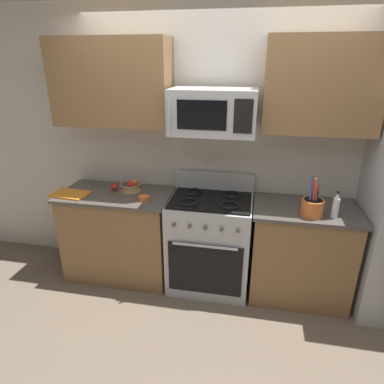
{
  "coord_description": "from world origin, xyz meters",
  "views": [
    {
      "loc": [
        0.36,
        -2.08,
        2.12
      ],
      "look_at": [
        -0.15,
        0.56,
        1.03
      ],
      "focal_mm": 30.86,
      "sensor_mm": 36.0,
      "label": 1
    }
  ],
  "objects_px": {
    "fruit_basket": "(131,186)",
    "prep_bowl": "(144,198)",
    "microwave": "(213,112)",
    "range_oven": "(210,242)",
    "utensil_crock": "(312,207)",
    "bottle_vinegar": "(336,206)",
    "cutting_board": "(70,194)",
    "apple_loose": "(114,187)"
  },
  "relations": [
    {
      "from": "range_oven",
      "to": "prep_bowl",
      "type": "bearing_deg",
      "value": -170.14
    },
    {
      "from": "prep_bowl",
      "to": "bottle_vinegar",
      "type": "bearing_deg",
      "value": -1.66
    },
    {
      "from": "apple_loose",
      "to": "bottle_vinegar",
      "type": "height_order",
      "value": "bottle_vinegar"
    },
    {
      "from": "microwave",
      "to": "prep_bowl",
      "type": "xyz_separation_m",
      "value": [
        -0.6,
        -0.13,
        -0.78
      ]
    },
    {
      "from": "utensil_crock",
      "to": "apple_loose",
      "type": "relative_size",
      "value": 4.79
    },
    {
      "from": "range_oven",
      "to": "bottle_vinegar",
      "type": "xyz_separation_m",
      "value": [
        1.04,
        -0.15,
        0.54
      ]
    },
    {
      "from": "utensil_crock",
      "to": "apple_loose",
      "type": "bearing_deg",
      "value": 173.01
    },
    {
      "from": "range_oven",
      "to": "apple_loose",
      "type": "bearing_deg",
      "value": 175.61
    },
    {
      "from": "microwave",
      "to": "apple_loose",
      "type": "height_order",
      "value": "microwave"
    },
    {
      "from": "fruit_basket",
      "to": "prep_bowl",
      "type": "height_order",
      "value": "fruit_basket"
    },
    {
      "from": "cutting_board",
      "to": "fruit_basket",
      "type": "bearing_deg",
      "value": 22.66
    },
    {
      "from": "fruit_basket",
      "to": "cutting_board",
      "type": "distance_m",
      "value": 0.58
    },
    {
      "from": "apple_loose",
      "to": "bottle_vinegar",
      "type": "bearing_deg",
      "value": -6.44
    },
    {
      "from": "microwave",
      "to": "fruit_basket",
      "type": "height_order",
      "value": "microwave"
    },
    {
      "from": "microwave",
      "to": "cutting_board",
      "type": "xyz_separation_m",
      "value": [
        -1.34,
        -0.15,
        -0.79
      ]
    },
    {
      "from": "cutting_board",
      "to": "prep_bowl",
      "type": "distance_m",
      "value": 0.73
    },
    {
      "from": "range_oven",
      "to": "cutting_board",
      "type": "bearing_deg",
      "value": -174.79
    },
    {
      "from": "apple_loose",
      "to": "prep_bowl",
      "type": "relative_size",
      "value": 0.67
    },
    {
      "from": "range_oven",
      "to": "bottle_vinegar",
      "type": "height_order",
      "value": "bottle_vinegar"
    },
    {
      "from": "range_oven",
      "to": "fruit_basket",
      "type": "relative_size",
      "value": 5.15
    },
    {
      "from": "range_oven",
      "to": "fruit_basket",
      "type": "height_order",
      "value": "range_oven"
    },
    {
      "from": "range_oven",
      "to": "utensil_crock",
      "type": "bearing_deg",
      "value": -9.9
    },
    {
      "from": "fruit_basket",
      "to": "bottle_vinegar",
      "type": "relative_size",
      "value": 0.92
    },
    {
      "from": "utensil_crock",
      "to": "prep_bowl",
      "type": "bearing_deg",
      "value": 178.24
    },
    {
      "from": "apple_loose",
      "to": "fruit_basket",
      "type": "bearing_deg",
      "value": 8.37
    },
    {
      "from": "apple_loose",
      "to": "bottle_vinegar",
      "type": "distance_m",
      "value": 2.03
    },
    {
      "from": "microwave",
      "to": "cutting_board",
      "type": "distance_m",
      "value": 1.56
    },
    {
      "from": "bottle_vinegar",
      "to": "fruit_basket",
      "type": "bearing_deg",
      "value": 172.22
    },
    {
      "from": "microwave",
      "to": "fruit_basket",
      "type": "relative_size",
      "value": 3.38
    },
    {
      "from": "prep_bowl",
      "to": "cutting_board",
      "type": "bearing_deg",
      "value": -178.68
    },
    {
      "from": "fruit_basket",
      "to": "utensil_crock",
      "type": "bearing_deg",
      "value": -8.52
    },
    {
      "from": "range_oven",
      "to": "microwave",
      "type": "bearing_deg",
      "value": 90.07
    },
    {
      "from": "apple_loose",
      "to": "cutting_board",
      "type": "distance_m",
      "value": 0.41
    },
    {
      "from": "range_oven",
      "to": "microwave",
      "type": "xyz_separation_m",
      "value": [
        -0.0,
        0.03,
        1.23
      ]
    },
    {
      "from": "apple_loose",
      "to": "utensil_crock",
      "type": "bearing_deg",
      "value": -6.99
    },
    {
      "from": "microwave",
      "to": "bottle_vinegar",
      "type": "height_order",
      "value": "microwave"
    },
    {
      "from": "range_oven",
      "to": "prep_bowl",
      "type": "relative_size",
      "value": 10.32
    },
    {
      "from": "cutting_board",
      "to": "prep_bowl",
      "type": "xyz_separation_m",
      "value": [
        0.73,
        0.02,
        0.01
      ]
    },
    {
      "from": "bottle_vinegar",
      "to": "prep_bowl",
      "type": "distance_m",
      "value": 1.65
    },
    {
      "from": "fruit_basket",
      "to": "prep_bowl",
      "type": "xyz_separation_m",
      "value": [
        0.2,
        -0.2,
        -0.02
      ]
    },
    {
      "from": "microwave",
      "to": "cutting_board",
      "type": "height_order",
      "value": "microwave"
    },
    {
      "from": "fruit_basket",
      "to": "prep_bowl",
      "type": "relative_size",
      "value": 2.01
    }
  ]
}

